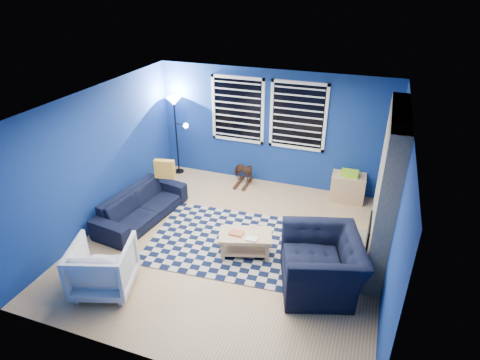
{
  "coord_description": "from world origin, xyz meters",
  "views": [
    {
      "loc": [
        2.05,
        -5.28,
        4.2
      ],
      "look_at": [
        0.07,
        0.3,
        1.12
      ],
      "focal_mm": 30.0,
      "sensor_mm": 36.0,
      "label": 1
    }
  ],
  "objects_px": {
    "tv": "(395,146)",
    "floor_lamp": "(175,112)",
    "armchair_big": "(321,263)",
    "armchair_bent": "(103,266)",
    "sofa": "(142,206)",
    "cabinet": "(348,187)",
    "rocking_horse": "(243,172)",
    "coffee_table": "(245,240)"
  },
  "relations": [
    {
      "from": "tv",
      "to": "floor_lamp",
      "type": "distance_m",
      "value": 4.58
    },
    {
      "from": "armchair_big",
      "to": "armchair_bent",
      "type": "relative_size",
      "value": 1.47
    },
    {
      "from": "floor_lamp",
      "to": "armchair_bent",
      "type": "bearing_deg",
      "value": -78.85
    },
    {
      "from": "armchair_bent",
      "to": "tv",
      "type": "bearing_deg",
      "value": -154.13
    },
    {
      "from": "sofa",
      "to": "cabinet",
      "type": "height_order",
      "value": "cabinet"
    },
    {
      "from": "armchair_bent",
      "to": "rocking_horse",
      "type": "xyz_separation_m",
      "value": [
        0.85,
        3.79,
        -0.09
      ]
    },
    {
      "from": "tv",
      "to": "rocking_horse",
      "type": "bearing_deg",
      "value": 176.81
    },
    {
      "from": "cabinet",
      "to": "floor_lamp",
      "type": "distance_m",
      "value": 4.03
    },
    {
      "from": "coffee_table",
      "to": "floor_lamp",
      "type": "height_order",
      "value": "floor_lamp"
    },
    {
      "from": "armchair_big",
      "to": "rocking_horse",
      "type": "height_order",
      "value": "armchair_big"
    },
    {
      "from": "tv",
      "to": "coffee_table",
      "type": "relative_size",
      "value": 1.04
    },
    {
      "from": "rocking_horse",
      "to": "armchair_big",
      "type": "bearing_deg",
      "value": -121.99
    },
    {
      "from": "sofa",
      "to": "armchair_big",
      "type": "bearing_deg",
      "value": -94.19
    },
    {
      "from": "sofa",
      "to": "coffee_table",
      "type": "relative_size",
      "value": 2.05
    },
    {
      "from": "tv",
      "to": "cabinet",
      "type": "xyz_separation_m",
      "value": [
        -0.72,
        0.25,
        -1.11
      ]
    },
    {
      "from": "tv",
      "to": "floor_lamp",
      "type": "height_order",
      "value": "floor_lamp"
    },
    {
      "from": "sofa",
      "to": "rocking_horse",
      "type": "bearing_deg",
      "value": -26.96
    },
    {
      "from": "tv",
      "to": "rocking_horse",
      "type": "relative_size",
      "value": 1.79
    },
    {
      "from": "armchair_bent",
      "to": "coffee_table",
      "type": "height_order",
      "value": "armchair_bent"
    },
    {
      "from": "rocking_horse",
      "to": "sofa",
      "type": "bearing_deg",
      "value": 165.15
    },
    {
      "from": "armchair_big",
      "to": "cabinet",
      "type": "xyz_separation_m",
      "value": [
        0.1,
        2.76,
        -0.12
      ]
    },
    {
      "from": "tv",
      "to": "armchair_big",
      "type": "distance_m",
      "value": 2.82
    },
    {
      "from": "floor_lamp",
      "to": "rocking_horse",
      "type": "bearing_deg",
      "value": -2.89
    },
    {
      "from": "armchair_bent",
      "to": "cabinet",
      "type": "height_order",
      "value": "armchair_bent"
    },
    {
      "from": "sofa",
      "to": "armchair_bent",
      "type": "xyz_separation_m",
      "value": [
        0.49,
        -1.81,
        0.11
      ]
    },
    {
      "from": "coffee_table",
      "to": "floor_lamp",
      "type": "xyz_separation_m",
      "value": [
        -2.46,
        2.43,
        1.17
      ]
    },
    {
      "from": "sofa",
      "to": "cabinet",
      "type": "xyz_separation_m",
      "value": [
        3.58,
        2.06,
        0.0
      ]
    },
    {
      "from": "sofa",
      "to": "tv",
      "type": "bearing_deg",
      "value": -59.96
    },
    {
      "from": "cabinet",
      "to": "floor_lamp",
      "type": "bearing_deg",
      "value": 177.67
    },
    {
      "from": "armchair_bent",
      "to": "armchair_big",
      "type": "bearing_deg",
      "value": -177.34
    },
    {
      "from": "armchair_bent",
      "to": "cabinet",
      "type": "xyz_separation_m",
      "value": [
        3.09,
        3.87,
        -0.1
      ]
    },
    {
      "from": "sofa",
      "to": "rocking_horse",
      "type": "height_order",
      "value": "sofa"
    },
    {
      "from": "coffee_table",
      "to": "cabinet",
      "type": "bearing_deg",
      "value": 60.22
    },
    {
      "from": "tv",
      "to": "floor_lamp",
      "type": "bearing_deg",
      "value": 176.91
    },
    {
      "from": "coffee_table",
      "to": "cabinet",
      "type": "distance_m",
      "value": 2.8
    },
    {
      "from": "armchair_big",
      "to": "cabinet",
      "type": "height_order",
      "value": "armchair_big"
    },
    {
      "from": "tv",
      "to": "floor_lamp",
      "type": "xyz_separation_m",
      "value": [
        -4.58,
        0.25,
        0.07
      ]
    },
    {
      "from": "armchair_big",
      "to": "tv",
      "type": "bearing_deg",
      "value": 144.52
    },
    {
      "from": "tv",
      "to": "rocking_horse",
      "type": "xyz_separation_m",
      "value": [
        -2.96,
        0.17,
        -1.09
      ]
    },
    {
      "from": "armchair_big",
      "to": "armchair_bent",
      "type": "distance_m",
      "value": 3.19
    },
    {
      "from": "armchair_big",
      "to": "cabinet",
      "type": "bearing_deg",
      "value": 160.61
    },
    {
      "from": "tv",
      "to": "coffee_table",
      "type": "xyz_separation_m",
      "value": [
        -2.11,
        -2.18,
        -1.1
      ]
    }
  ]
}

